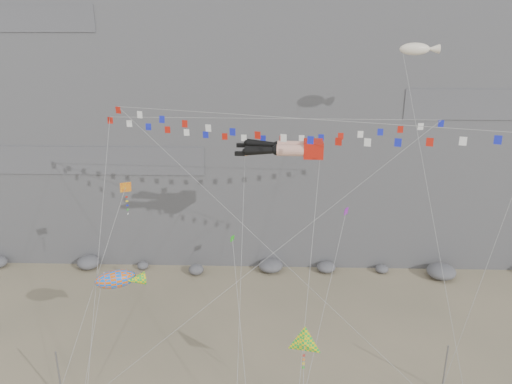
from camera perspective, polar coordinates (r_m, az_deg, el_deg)
ground at (r=40.71m, az=1.63°, el=-20.20°), size 120.00×120.00×0.00m
cliff at (r=63.66m, az=1.95°, el=18.22°), size 80.00×28.00×50.00m
talus_boulders at (r=54.70m, az=1.70°, el=-8.44°), size 60.00×3.00×1.20m
anchor_pole_left at (r=39.38m, az=-21.54°, el=-19.22°), size 0.12×0.12×4.39m
anchor_pole_right at (r=40.48m, az=20.78°, el=-18.36°), size 0.12×0.12×3.93m
legs_kite at (r=38.27m, az=3.78°, el=4.98°), size 6.76×14.06×20.90m
flag_banner_upper at (r=40.73m, az=1.92°, el=8.35°), size 26.81×12.05×25.28m
flag_banner_lower at (r=35.09m, az=4.78°, el=8.35°), size 27.98×10.56×22.43m
harlequin_kite at (r=39.59m, az=-14.71°, el=0.43°), size 4.87×8.61×16.08m
fish_windsock at (r=38.01m, az=-15.74°, el=-9.57°), size 4.27×4.68×9.02m
delta_kite at (r=33.43m, az=5.54°, el=-16.89°), size 2.50×4.49×7.94m
blimp_windsock at (r=43.75m, az=17.70°, el=15.21°), size 4.74×12.37×26.44m
small_kite_a at (r=41.79m, az=-1.29°, el=3.63°), size 0.96×16.68×22.10m
small_kite_b at (r=39.08m, az=10.21°, el=-2.45°), size 4.78×10.94×16.11m
small_kite_c at (r=38.29m, az=-2.67°, el=-5.82°), size 2.48×11.57×14.90m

